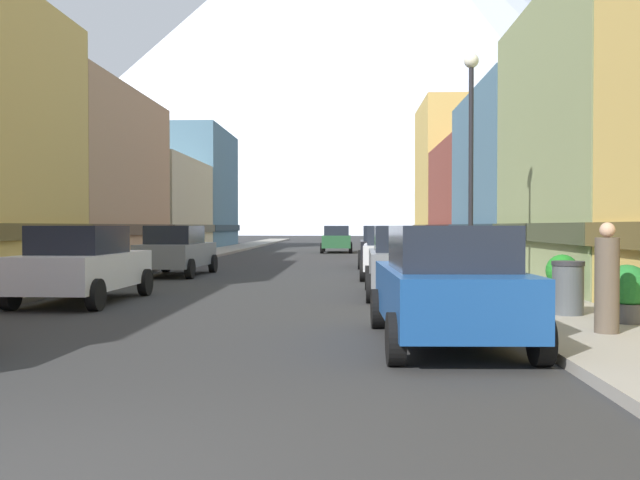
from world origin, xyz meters
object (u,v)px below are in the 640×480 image
at_px(car_right_0, 447,285).
at_px(car_right_2, 391,252).
at_px(car_left_1, 83,264).
at_px(car_driving_0, 337,239).
at_px(pedestrian_0, 607,282).
at_px(trash_bin_right, 568,288).
at_px(car_left_2, 176,250).
at_px(potted_plant_0, 562,274).
at_px(potted_plant_1, 627,291).
at_px(car_right_1, 407,261).
at_px(car_right_3, 382,246).
at_px(streetlamp_right, 471,136).

bearing_deg(car_right_0, car_right_2, 90.02).
relative_size(car_left_1, car_right_0, 1.00).
height_order(car_driving_0, pedestrian_0, pedestrian_0).
xyz_separation_m(car_driving_0, trash_bin_right, (4.75, -33.88, -0.26)).
height_order(car_left_2, trash_bin_right, car_left_2).
relative_size(trash_bin_right, potted_plant_0, 0.98).
bearing_deg(potted_plant_1, car_left_2, 129.58).
distance_m(car_right_1, trash_bin_right, 5.38).
distance_m(car_right_3, potted_plant_1, 18.61).
height_order(car_left_1, streetlamp_right, streetlamp_right).
xyz_separation_m(car_right_1, potted_plant_1, (3.20, -5.80, -0.22)).
bearing_deg(car_right_1, trash_bin_right, -61.64).
bearing_deg(car_left_2, car_right_3, 34.71).
xyz_separation_m(potted_plant_1, pedestrian_0, (-0.75, -1.15, 0.25)).
distance_m(car_left_1, car_driving_0, 31.33).
bearing_deg(pedestrian_0, car_right_2, 100.54).
height_order(car_left_1, car_left_2, same).
height_order(car_right_2, car_right_3, same).
bearing_deg(car_left_2, potted_plant_1, -50.42).
relative_size(car_left_2, car_right_2, 1.00).
distance_m(car_right_2, potted_plant_0, 9.03).
height_order(car_left_1, pedestrian_0, pedestrian_0).
relative_size(trash_bin_right, pedestrian_0, 0.58).
height_order(car_right_3, trash_bin_right, car_right_3).
distance_m(car_right_1, potted_plant_0, 3.90).
bearing_deg(streetlamp_right, car_left_1, -170.90).
distance_m(car_left_2, trash_bin_right, 15.71).
relative_size(car_left_2, car_right_3, 1.01).
xyz_separation_m(car_left_1, potted_plant_0, (10.80, -0.50, -0.17)).
height_order(car_left_1, car_right_2, same).
relative_size(trash_bin_right, potted_plant_1, 1.00).
bearing_deg(streetlamp_right, car_driving_0, 97.27).
height_order(car_driving_0, trash_bin_right, car_driving_0).
bearing_deg(car_driving_0, pedestrian_0, -82.66).
height_order(car_right_3, pedestrian_0, pedestrian_0).
relative_size(car_left_1, car_right_2, 1.00).
xyz_separation_m(car_right_0, potted_plant_1, (3.20, 1.44, -0.22)).
bearing_deg(potted_plant_1, streetlamp_right, 106.54).
relative_size(car_driving_0, pedestrian_0, 2.62).
bearing_deg(car_right_1, car_right_3, 90.00).
xyz_separation_m(car_right_1, potted_plant_0, (3.20, -2.21, -0.17)).
distance_m(car_right_0, trash_bin_right, 3.59).
bearing_deg(car_right_0, car_left_1, 143.96).
bearing_deg(car_right_2, pedestrian_0, -79.46).
xyz_separation_m(car_left_1, car_right_2, (7.60, 7.94, 0.00)).
xyz_separation_m(car_right_2, potted_plant_1, (3.20, -12.03, -0.22)).
height_order(trash_bin_right, potted_plant_0, potted_plant_0).
bearing_deg(car_right_3, potted_plant_1, -80.10).
height_order(car_left_2, car_right_0, same).
distance_m(car_driving_0, potted_plant_0, 31.83).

